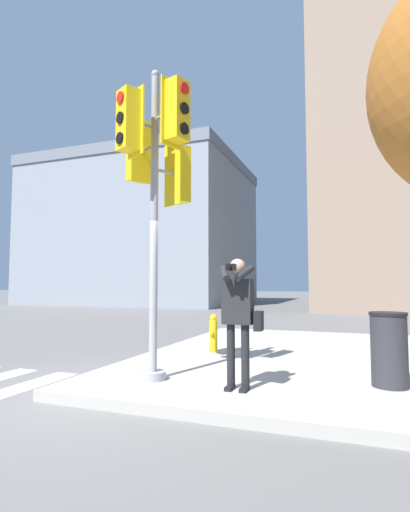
{
  "coord_description": "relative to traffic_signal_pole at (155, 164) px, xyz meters",
  "views": [
    {
      "loc": [
        3.51,
        -4.74,
        1.55
      ],
      "look_at": [
        1.44,
        0.8,
        1.97
      ],
      "focal_mm": 28.0,
      "sensor_mm": 36.0,
      "label": 1
    }
  ],
  "objects": [
    {
      "name": "person_photographer",
      "position": [
        1.33,
        -0.11,
        -2.19
      ],
      "size": [
        0.58,
        0.54,
        1.74
      ],
      "color": "black",
      "rests_on": "sidewalk_corner"
    },
    {
      "name": "trash_bin",
      "position": [
        3.23,
        0.75,
        -2.73
      ],
      "size": [
        0.5,
        0.5,
        1.01
      ],
      "color": "#2D2D33",
      "rests_on": "sidewalk_corner"
    },
    {
      "name": "fire_hydrant",
      "position": [
        0.04,
        2.56,
        -2.85
      ],
      "size": [
        0.16,
        0.22,
        0.78
      ],
      "color": "yellow",
      "rests_on": "sidewalk_corner"
    },
    {
      "name": "ground_plane",
      "position": [
        -0.71,
        -0.59,
        -3.38
      ],
      "size": [
        160.0,
        160.0,
        0.0
      ],
      "primitive_type": "plane",
      "color": "slate"
    },
    {
      "name": "building_left",
      "position": [
        -13.42,
        23.87,
        2.3
      ],
      "size": [
        16.07,
        13.01,
        11.34
      ],
      "color": "gray",
      "rests_on": "ground_plane"
    },
    {
      "name": "traffic_signal_pole",
      "position": [
        0.0,
        0.0,
        0.0
      ],
      "size": [
        1.21,
        1.17,
        4.71
      ],
      "color": "#939399",
      "rests_on": "sidewalk_corner"
    },
    {
      "name": "sidewalk_corner",
      "position": [
        2.79,
        2.91,
        -3.31
      ],
      "size": [
        8.0,
        8.0,
        0.15
      ],
      "color": "#ADA89E",
      "rests_on": "ground_plane"
    }
  ]
}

